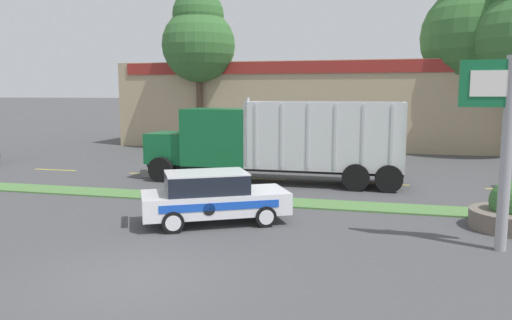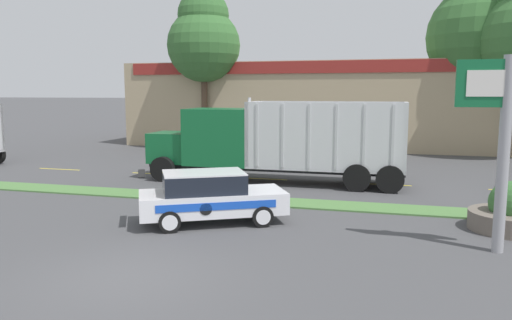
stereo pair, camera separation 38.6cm
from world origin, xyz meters
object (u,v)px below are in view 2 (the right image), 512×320
at_px(rally_car, 210,196).
at_px(store_sign_post, 506,117).
at_px(stone_planter, 511,214).
at_px(dump_truck_lead, 249,143).

height_order(rally_car, store_sign_post, store_sign_post).
bearing_deg(stone_planter, store_sign_post, -108.50).
xyz_separation_m(dump_truck_lead, stone_planter, (9.48, -5.73, -1.21)).
distance_m(dump_truck_lead, rally_car, 7.34).
bearing_deg(rally_car, dump_truck_lead, 96.61).
height_order(store_sign_post, stone_planter, store_sign_post).
distance_m(dump_truck_lead, store_sign_post, 11.95).
bearing_deg(stone_planter, rally_car, -170.13).
relative_size(rally_car, store_sign_post, 0.97).
relative_size(dump_truck_lead, rally_car, 2.43).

